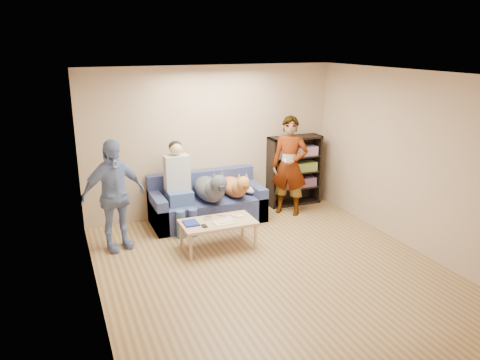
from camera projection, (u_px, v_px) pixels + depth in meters
name	position (u px, v px, depth m)	size (l,w,h in m)	color
ground	(273.00, 271.00, 6.32)	(5.00, 5.00, 0.00)	brown
ceiling	(278.00, 74.00, 5.58)	(5.00, 5.00, 0.00)	white
wall_back	(212.00, 141.00, 8.17)	(4.50, 4.50, 0.00)	tan
wall_front	(414.00, 261.00, 3.73)	(4.50, 4.50, 0.00)	tan
wall_left	(92.00, 200.00, 5.14)	(5.00, 5.00, 0.00)	tan
wall_right	(415.00, 162.00, 6.76)	(5.00, 5.00, 0.00)	tan
blanket	(254.00, 189.00, 8.15)	(0.38, 0.32, 0.13)	silver
person_standing_right	(290.00, 166.00, 8.20)	(0.64, 0.42, 1.75)	gray
person_standing_left	(113.00, 195.00, 6.78)	(0.97, 0.41, 1.66)	#768ABD
held_controller	(285.00, 161.00, 7.90)	(0.04, 0.12, 0.03)	silver
notebook_blue	(191.00, 223.00, 6.82)	(0.20, 0.26, 0.03)	navy
papers	(223.00, 223.00, 6.85)	(0.26, 0.20, 0.01)	white
magazine	(225.00, 221.00, 6.87)	(0.22, 0.17, 0.01)	beige
camera_silver	(208.00, 218.00, 6.98)	(0.11, 0.06, 0.05)	#B8B7BC
controller_a	(233.00, 215.00, 7.11)	(0.04, 0.13, 0.03)	silver
controller_b	(240.00, 216.00, 7.06)	(0.09, 0.06, 0.03)	white
headphone_cup_a	(231.00, 219.00, 6.97)	(0.07, 0.07, 0.02)	white
headphone_cup_b	(229.00, 217.00, 7.04)	(0.07, 0.07, 0.02)	silver
pen_orange	(220.00, 225.00, 6.77)	(0.01, 0.01, 0.14)	orange
pen_black	(221.00, 216.00, 7.12)	(0.01, 0.01, 0.14)	black
wallet	(204.00, 226.00, 6.72)	(0.07, 0.12, 0.01)	black
sofa	(207.00, 205.00, 8.01)	(1.90, 0.85, 0.82)	#515B93
person_seated	(179.00, 183.00, 7.57)	(0.40, 0.73, 1.47)	#455698
dog_gray	(211.00, 188.00, 7.69)	(0.44, 1.26, 0.63)	#4A4B54
dog_tan	(235.00, 187.00, 7.93)	(0.36, 1.14, 0.52)	#C1753B
coffee_table	(218.00, 224.00, 6.93)	(1.10, 0.60, 0.42)	#D2B181
bookshelf	(294.00, 169.00, 8.75)	(1.00, 0.34, 1.30)	black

